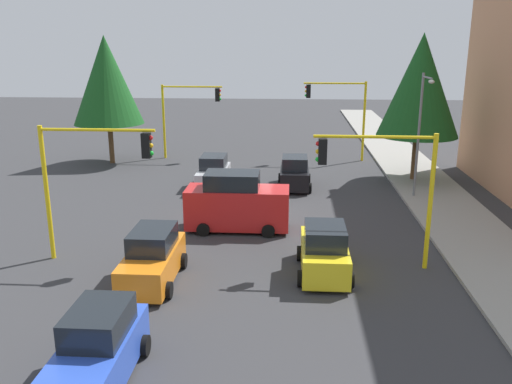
% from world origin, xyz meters
% --- Properties ---
extents(ground_plane, '(120.00, 120.00, 0.00)m').
position_xyz_m(ground_plane, '(0.00, 0.00, 0.00)').
color(ground_plane, '#353538').
extents(sidewalk_kerb, '(80.00, 4.00, 0.15)m').
position_xyz_m(sidewalk_kerb, '(-5.00, 10.50, 0.07)').
color(sidewalk_kerb, gray).
rests_on(sidewalk_kerb, ground).
extents(lane_arrow_near, '(2.40, 1.10, 1.10)m').
position_xyz_m(lane_arrow_near, '(11.51, -3.00, 0.01)').
color(lane_arrow_near, silver).
rests_on(lane_arrow_near, ground).
extents(traffic_signal_far_left, '(0.36, 4.59, 5.86)m').
position_xyz_m(traffic_signal_far_left, '(-14.00, 5.73, 4.14)').
color(traffic_signal_far_left, yellow).
rests_on(traffic_signal_far_left, ground).
extents(traffic_signal_near_right, '(0.36, 4.59, 5.48)m').
position_xyz_m(traffic_signal_near_right, '(6.00, -5.67, 3.89)').
color(traffic_signal_near_right, yellow).
rests_on(traffic_signal_near_right, ground).
extents(traffic_signal_far_right, '(0.36, 4.59, 5.56)m').
position_xyz_m(traffic_signal_far_right, '(-14.00, -5.68, 3.94)').
color(traffic_signal_far_right, yellow).
rests_on(traffic_signal_far_right, ground).
extents(traffic_signal_near_left, '(0.36, 4.59, 5.33)m').
position_xyz_m(traffic_signal_near_left, '(6.00, 5.64, 3.79)').
color(traffic_signal_near_left, yellow).
rests_on(traffic_signal_near_left, ground).
extents(street_lamp_curbside, '(2.15, 0.28, 7.00)m').
position_xyz_m(street_lamp_curbside, '(-3.61, 9.20, 4.35)').
color(street_lamp_curbside, slate).
rests_on(street_lamp_curbside, ground).
extents(tree_roadside_mid, '(4.99, 4.99, 9.16)m').
position_xyz_m(tree_roadside_mid, '(-8.00, 10.00, 6.03)').
color(tree_roadside_mid, brown).
rests_on(tree_roadside_mid, ground).
extents(tree_opposite_side, '(4.96, 4.96, 9.10)m').
position_xyz_m(tree_opposite_side, '(-12.00, -11.00, 5.99)').
color(tree_opposite_side, brown).
rests_on(tree_opposite_side, ground).
extents(delivery_van_red, '(2.22, 4.80, 2.77)m').
position_xyz_m(delivery_van_red, '(2.00, -0.32, 1.28)').
color(delivery_van_red, red).
rests_on(delivery_van_red, ground).
extents(car_silver, '(3.86, 1.99, 1.98)m').
position_xyz_m(car_silver, '(-5.49, -2.51, 0.90)').
color(car_silver, '#B2B5BA').
rests_on(car_silver, ground).
extents(car_orange, '(4.18, 1.97, 1.98)m').
position_xyz_m(car_orange, '(7.89, -2.84, 0.90)').
color(car_orange, orange).
rests_on(car_orange, ground).
extents(car_yellow, '(3.90, 2.03, 1.98)m').
position_xyz_m(car_yellow, '(6.81, 3.50, 0.90)').
color(car_yellow, yellow).
rests_on(car_yellow, ground).
extents(car_black, '(3.77, 2.01, 1.98)m').
position_xyz_m(car_black, '(-5.80, 2.41, 0.90)').
color(car_black, black).
rests_on(car_black, ground).
extents(car_blue, '(3.96, 1.94, 1.98)m').
position_xyz_m(car_blue, '(13.93, -2.70, 0.90)').
color(car_blue, blue).
rests_on(car_blue, ground).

